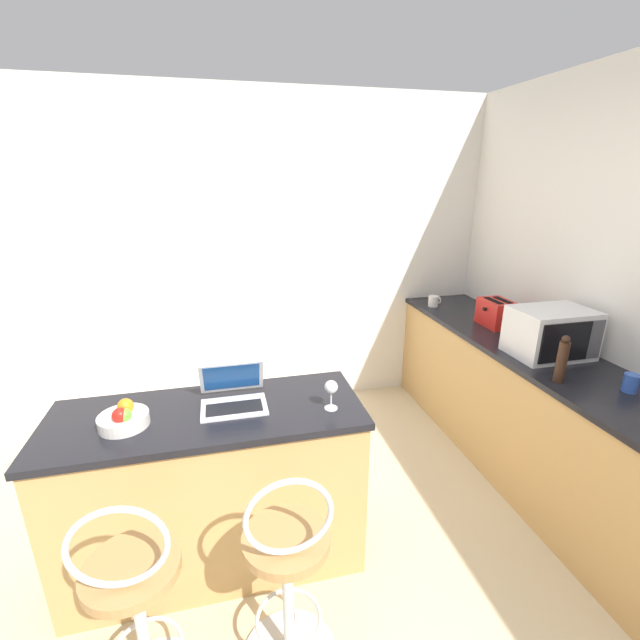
{
  "coord_description": "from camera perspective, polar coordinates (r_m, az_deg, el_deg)",
  "views": [
    {
      "loc": [
        -0.28,
        -1.2,
        1.95
      ],
      "look_at": [
        0.39,
        1.58,
        0.99
      ],
      "focal_mm": 24.0,
      "sensor_mm": 36.0,
      "label": 1
    }
  ],
  "objects": [
    {
      "name": "microwave",
      "position": [
        2.99,
        28.43,
        -1.48
      ],
      "size": [
        0.46,
        0.33,
        0.3
      ],
      "color": "silver",
      "rests_on": "counter_right"
    },
    {
      "name": "counter_right",
      "position": [
        3.23,
        26.45,
        -11.25
      ],
      "size": [
        0.62,
        2.82,
        0.89
      ],
      "color": "tan",
      "rests_on": "ground_plane"
    },
    {
      "name": "fruit_bowl",
      "position": [
        2.13,
        -24.72,
        -11.79
      ],
      "size": [
        0.22,
        0.22,
        0.11
      ],
      "color": "silver",
      "rests_on": "breakfast_bar"
    },
    {
      "name": "pepper_mill",
      "position": [
        2.63,
        29.56,
        -4.67
      ],
      "size": [
        0.05,
        0.05,
        0.27
      ],
      "color": "#331E14",
      "rests_on": "counter_right"
    },
    {
      "name": "wine_glass_tall",
      "position": [
        2.05,
        1.5,
        -9.14
      ],
      "size": [
        0.06,
        0.06,
        0.15
      ],
      "color": "silver",
      "rests_on": "breakfast_bar"
    },
    {
      "name": "laptop",
      "position": [
        2.16,
        -11.51,
        -9.61
      ],
      "size": [
        0.31,
        0.27,
        0.2
      ],
      "color": "silver",
      "rests_on": "breakfast_bar"
    },
    {
      "name": "breakfast_bar",
      "position": [
        2.39,
        -13.85,
        -20.99
      ],
      "size": [
        1.48,
        0.57,
        0.89
      ],
      "color": "tan",
      "rests_on": "ground_plane"
    },
    {
      "name": "bar_stool_near",
      "position": [
        1.98,
        -23.18,
        -32.03
      ],
      "size": [
        0.4,
        0.4,
        0.99
      ],
      "color": "silver",
      "rests_on": "ground_plane"
    },
    {
      "name": "toaster",
      "position": [
        3.43,
        22.47,
        0.86
      ],
      "size": [
        0.21,
        0.26,
        0.2
      ],
      "color": "red",
      "rests_on": "counter_right"
    },
    {
      "name": "mug_blue",
      "position": [
        2.75,
        36.13,
        -6.78
      ],
      "size": [
        0.09,
        0.07,
        0.1
      ],
      "color": "#2D51AD",
      "rests_on": "counter_right"
    },
    {
      "name": "mug_white",
      "position": [
        3.79,
        14.92,
        2.45
      ],
      "size": [
        0.1,
        0.08,
        0.09
      ],
      "color": "white",
      "rests_on": "counter_right"
    },
    {
      "name": "bar_stool_far",
      "position": [
        1.95,
        -4.29,
        -31.15
      ],
      "size": [
        0.4,
        0.4,
        0.99
      ],
      "color": "silver",
      "rests_on": "ground_plane"
    },
    {
      "name": "wall_back",
      "position": [
        3.59,
        -8.94,
        7.93
      ],
      "size": [
        12.0,
        0.06,
        2.6
      ],
      "color": "silver",
      "rests_on": "ground_plane"
    }
  ]
}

